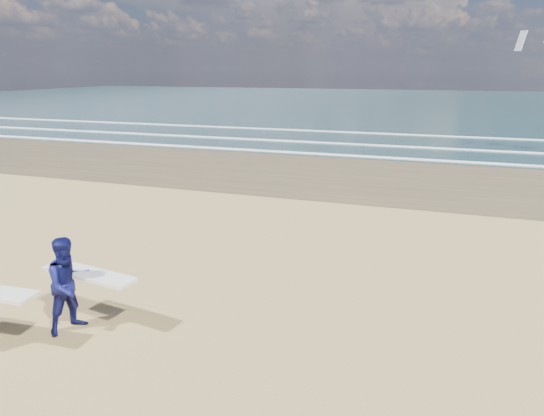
% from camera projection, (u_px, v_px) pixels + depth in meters
% --- Properties ---
extents(ocean, '(220.00, 100.00, 0.02)m').
position_uv_depth(ocean, '(539.00, 106.00, 68.62)').
color(ocean, '#183436').
rests_on(ocean, ground).
extents(surfer_far, '(2.25, 1.35, 1.98)m').
position_uv_depth(surfer_far, '(70.00, 284.00, 9.74)').
color(surfer_far, '#0C0F48').
rests_on(surfer_far, ground).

